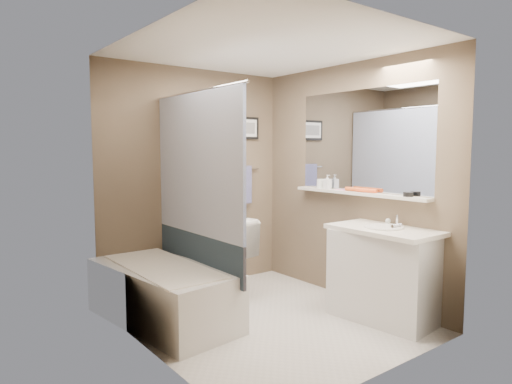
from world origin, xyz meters
TOP-DOWN VIEW (x-y plane):
  - ground at (0.00, 0.00)m, footprint 2.50×2.50m
  - ceiling at (0.00, 0.00)m, footprint 2.20×2.50m
  - wall_back at (0.00, 1.23)m, footprint 2.20×0.04m
  - wall_front at (0.00, -1.23)m, footprint 2.20×0.04m
  - wall_left at (-1.08, 0.00)m, footprint 0.04×2.50m
  - wall_right at (1.08, 0.00)m, footprint 0.04×2.50m
  - tile_surround at (-1.09, 0.50)m, footprint 0.02×1.55m
  - curtain_rod at (-0.40, 0.50)m, footprint 0.02×1.55m
  - curtain_upper at (-0.40, 0.50)m, footprint 0.03×1.45m
  - curtain_lower at (-0.40, 0.50)m, footprint 0.03×1.45m
  - mirror at (1.09, -0.15)m, footprint 0.02×1.60m
  - shelf at (1.04, -0.15)m, footprint 0.12×1.60m
  - towel_bar at (0.55, 1.22)m, footprint 0.60×0.02m
  - towel at (0.55, 1.20)m, footprint 0.34×0.05m
  - art_frame at (0.55, 1.23)m, footprint 0.62×0.02m
  - art_mat at (0.55, 1.22)m, footprint 0.56×0.00m
  - art_image at (0.55, 1.22)m, footprint 0.50×0.00m
  - door at (0.55, -1.24)m, footprint 0.80×0.02m
  - door_handle at (0.22, -1.19)m, footprint 0.10×0.02m
  - bathtub at (-0.75, 0.54)m, footprint 0.87×1.57m
  - tub_rim at (-0.75, 0.54)m, footprint 0.56×1.36m
  - toilet at (0.01, 0.83)m, footprint 0.59×0.88m
  - vanity at (0.85, -0.63)m, footprint 0.59×0.95m
  - countertop at (0.84, -0.63)m, footprint 0.54×0.96m
  - sink_basin at (0.83, -0.63)m, footprint 0.34×0.34m
  - faucet_spout at (1.03, -0.63)m, footprint 0.02×0.02m
  - faucet_knob at (1.03, -0.53)m, footprint 0.05×0.05m
  - candle_bowl_near at (1.04, -0.73)m, footprint 0.09×0.09m
  - hair_brush_front at (1.04, -0.26)m, footprint 0.06×0.22m
  - hair_brush_back at (1.04, -0.12)m, footprint 0.06×0.22m
  - pink_comb at (1.04, 0.06)m, footprint 0.04×0.16m
  - glass_jar at (1.04, 0.35)m, footprint 0.08×0.08m
  - soap_bottle at (1.04, 0.25)m, footprint 0.07×0.08m

SIDE VIEW (x-z plane):
  - ground at x=0.00m, z-range 0.00..0.00m
  - bathtub at x=-0.75m, z-range 0.00..0.50m
  - vanity at x=0.85m, z-range 0.00..0.80m
  - toilet at x=0.01m, z-range 0.00..0.84m
  - tub_rim at x=-0.75m, z-range 0.49..0.51m
  - curtain_lower at x=-0.40m, z-range 0.40..0.76m
  - countertop at x=0.84m, z-range 0.80..0.84m
  - sink_basin at x=0.83m, z-range 0.84..0.86m
  - faucet_knob at x=1.03m, z-range 0.84..0.90m
  - faucet_spout at x=1.03m, z-range 0.84..0.94m
  - tile_surround at x=-1.09m, z-range 0.00..2.00m
  - door at x=0.55m, z-range 0.00..2.00m
  - door_handle at x=0.22m, z-range 0.99..1.01m
  - shelf at x=1.04m, z-range 1.09..1.11m
  - pink_comb at x=1.04m, z-range 1.11..1.12m
  - towel at x=0.55m, z-range 0.90..1.34m
  - candle_bowl_near at x=1.04m, z-range 1.11..1.16m
  - hair_brush_front at x=1.04m, z-range 1.12..1.16m
  - hair_brush_back at x=1.04m, z-range 1.12..1.16m
  - glass_jar at x=1.04m, z-range 1.11..1.22m
  - soap_bottle at x=1.04m, z-range 1.11..1.26m
  - wall_back at x=0.00m, z-range 0.00..2.40m
  - wall_front at x=0.00m, z-range 0.00..2.40m
  - wall_left at x=-1.08m, z-range 0.00..2.40m
  - wall_right at x=1.08m, z-range 0.00..2.40m
  - towel_bar at x=0.55m, z-range 1.29..1.31m
  - curtain_upper at x=-0.40m, z-range 0.76..2.04m
  - mirror at x=1.09m, z-range 1.12..2.12m
  - art_frame at x=0.55m, z-range 1.65..1.91m
  - art_mat at x=0.55m, z-range 1.68..1.88m
  - art_image at x=0.55m, z-range 1.72..1.84m
  - curtain_rod at x=-0.40m, z-range 2.04..2.06m
  - ceiling at x=0.00m, z-range 2.36..2.40m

